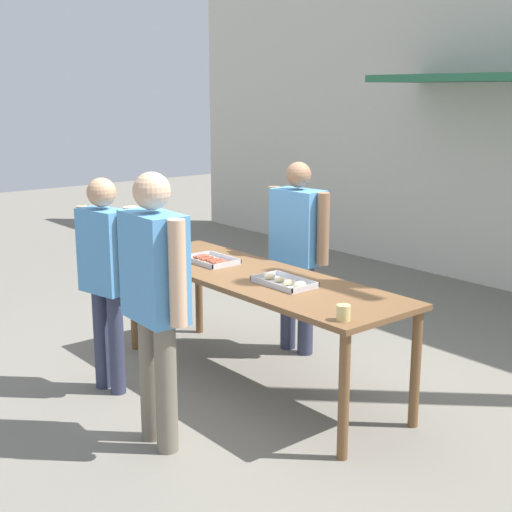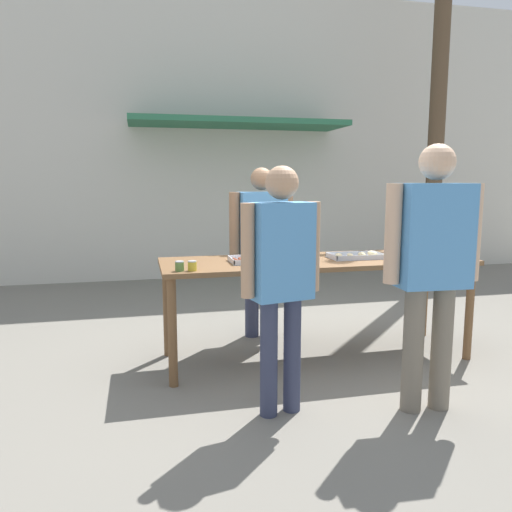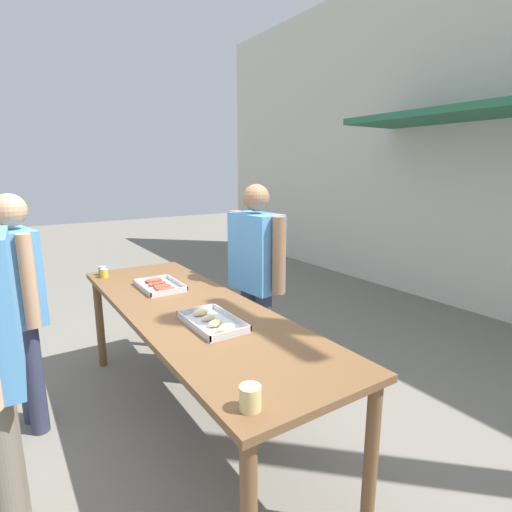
{
  "view_description": "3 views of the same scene",
  "coord_description": "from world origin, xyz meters",
  "px_view_note": "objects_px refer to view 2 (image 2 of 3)",
  "views": [
    {
      "loc": [
        4.09,
        -3.38,
        2.27
      ],
      "look_at": [
        0.0,
        0.0,
        1.03
      ],
      "focal_mm": 50.0,
      "sensor_mm": 36.0,
      "label": 1
    },
    {
      "loc": [
        -1.5,
        -4.03,
        1.56
      ],
      "look_at": [
        -0.55,
        -0.02,
        0.93
      ],
      "focal_mm": 35.0,
      "sensor_mm": 36.0,
      "label": 2
    },
    {
      "loc": [
        2.38,
        -1.04,
        1.81
      ],
      "look_at": [
        -0.32,
        0.73,
        1.09
      ],
      "focal_mm": 28.0,
      "sensor_mm": 36.0,
      "label": 3
    }
  ],
  "objects_px": {
    "food_tray_buns": "(357,256)",
    "condiment_jar_mustard": "(180,266)",
    "food_tray_sausages": "(256,260)",
    "person_server_behind_table": "(262,238)",
    "condiment_jar_ketchup": "(192,266)",
    "utility_pole": "(440,57)",
    "person_customer_holding_hotdog": "(281,269)",
    "beer_cup": "(461,254)",
    "person_customer_with_cup": "(432,257)"
  },
  "relations": [
    {
      "from": "beer_cup",
      "to": "utility_pole",
      "type": "relative_size",
      "value": 0.02
    },
    {
      "from": "person_customer_holding_hotdog",
      "to": "condiment_jar_ketchup",
      "type": "bearing_deg",
      "value": -63.49
    },
    {
      "from": "food_tray_sausages",
      "to": "food_tray_buns",
      "type": "height_order",
      "value": "food_tray_buns"
    },
    {
      "from": "food_tray_buns",
      "to": "beer_cup",
      "type": "xyz_separation_m",
      "value": [
        0.84,
        -0.27,
        0.03
      ]
    },
    {
      "from": "person_customer_holding_hotdog",
      "to": "person_customer_with_cup",
      "type": "relative_size",
      "value": 0.92
    },
    {
      "from": "condiment_jar_ketchup",
      "to": "beer_cup",
      "type": "relative_size",
      "value": 0.77
    },
    {
      "from": "food_tray_buns",
      "to": "person_customer_holding_hotdog",
      "type": "relative_size",
      "value": 0.28
    },
    {
      "from": "condiment_jar_mustard",
      "to": "condiment_jar_ketchup",
      "type": "distance_m",
      "value": 0.1
    },
    {
      "from": "food_tray_buns",
      "to": "beer_cup",
      "type": "height_order",
      "value": "beer_cup"
    },
    {
      "from": "food_tray_buns",
      "to": "utility_pole",
      "type": "xyz_separation_m",
      "value": [
        2.36,
        2.56,
        2.38
      ]
    },
    {
      "from": "person_server_behind_table",
      "to": "person_customer_with_cup",
      "type": "bearing_deg",
      "value": -75.4
    },
    {
      "from": "food_tray_buns",
      "to": "utility_pole",
      "type": "bearing_deg",
      "value": 47.25
    },
    {
      "from": "condiment_jar_mustard",
      "to": "beer_cup",
      "type": "bearing_deg",
      "value": 0.24
    },
    {
      "from": "food_tray_sausages",
      "to": "condiment_jar_mustard",
      "type": "relative_size",
      "value": 5.66
    },
    {
      "from": "food_tray_sausages",
      "to": "person_customer_with_cup",
      "type": "distance_m",
      "value": 1.46
    },
    {
      "from": "food_tray_buns",
      "to": "person_customer_holding_hotdog",
      "type": "bearing_deg",
      "value": -135.73
    },
    {
      "from": "condiment_jar_ketchup",
      "to": "utility_pole",
      "type": "relative_size",
      "value": 0.01
    },
    {
      "from": "condiment_jar_ketchup",
      "to": "utility_pole",
      "type": "bearing_deg",
      "value": 36.59
    },
    {
      "from": "food_tray_sausages",
      "to": "utility_pole",
      "type": "height_order",
      "value": "utility_pole"
    },
    {
      "from": "food_tray_sausages",
      "to": "food_tray_buns",
      "type": "distance_m",
      "value": 0.91
    },
    {
      "from": "person_customer_with_cup",
      "to": "person_server_behind_table",
      "type": "bearing_deg",
      "value": -66.53
    },
    {
      "from": "food_tray_sausages",
      "to": "beer_cup",
      "type": "bearing_deg",
      "value": -8.87
    },
    {
      "from": "food_tray_buns",
      "to": "beer_cup",
      "type": "distance_m",
      "value": 0.88
    },
    {
      "from": "food_tray_buns",
      "to": "condiment_jar_mustard",
      "type": "height_order",
      "value": "condiment_jar_mustard"
    },
    {
      "from": "person_server_behind_table",
      "to": "utility_pole",
      "type": "relative_size",
      "value": 0.26
    },
    {
      "from": "food_tray_sausages",
      "to": "person_customer_with_cup",
      "type": "relative_size",
      "value": 0.24
    },
    {
      "from": "person_server_behind_table",
      "to": "utility_pole",
      "type": "distance_m",
      "value": 4.21
    },
    {
      "from": "person_customer_with_cup",
      "to": "food_tray_buns",
      "type": "bearing_deg",
      "value": -86.04
    },
    {
      "from": "condiment_jar_mustard",
      "to": "person_server_behind_table",
      "type": "relative_size",
      "value": 0.05
    },
    {
      "from": "person_server_behind_table",
      "to": "person_customer_with_cup",
      "type": "relative_size",
      "value": 0.94
    },
    {
      "from": "condiment_jar_mustard",
      "to": "person_server_behind_table",
      "type": "distance_m",
      "value": 1.37
    },
    {
      "from": "condiment_jar_ketchup",
      "to": "person_server_behind_table",
      "type": "bearing_deg",
      "value": 52.66
    },
    {
      "from": "utility_pole",
      "to": "condiment_jar_ketchup",
      "type": "bearing_deg",
      "value": -143.41
    },
    {
      "from": "person_server_behind_table",
      "to": "person_customer_with_cup",
      "type": "xyz_separation_m",
      "value": [
        0.7,
        -1.87,
        0.07
      ]
    },
    {
      "from": "food_tray_sausages",
      "to": "beer_cup",
      "type": "height_order",
      "value": "beer_cup"
    },
    {
      "from": "food_tray_buns",
      "to": "condiment_jar_mustard",
      "type": "bearing_deg",
      "value": -169.79
    },
    {
      "from": "beer_cup",
      "to": "condiment_jar_ketchup",
      "type": "bearing_deg",
      "value": -179.5
    },
    {
      "from": "food_tray_buns",
      "to": "person_server_behind_table",
      "type": "xyz_separation_m",
      "value": [
        -0.68,
        0.75,
        0.09
      ]
    },
    {
      "from": "condiment_jar_ketchup",
      "to": "person_customer_holding_hotdog",
      "type": "relative_size",
      "value": 0.05
    },
    {
      "from": "person_customer_holding_hotdog",
      "to": "utility_pole",
      "type": "distance_m",
      "value": 5.35
    },
    {
      "from": "food_tray_sausages",
      "to": "condiment_jar_ketchup",
      "type": "distance_m",
      "value": 0.64
    },
    {
      "from": "condiment_jar_mustard",
      "to": "person_customer_holding_hotdog",
      "type": "height_order",
      "value": "person_customer_holding_hotdog"
    },
    {
      "from": "condiment_jar_mustard",
      "to": "condiment_jar_ketchup",
      "type": "xyz_separation_m",
      "value": [
        0.09,
        -0.01,
        0.0
      ]
    },
    {
      "from": "person_customer_with_cup",
      "to": "condiment_jar_mustard",
      "type": "bearing_deg",
      "value": -24.65
    },
    {
      "from": "food_tray_buns",
      "to": "condiment_jar_mustard",
      "type": "xyz_separation_m",
      "value": [
        -1.57,
        -0.28,
        0.02
      ]
    },
    {
      "from": "food_tray_buns",
      "to": "person_customer_with_cup",
      "type": "relative_size",
      "value": 0.26
    },
    {
      "from": "food_tray_buns",
      "to": "condiment_jar_ketchup",
      "type": "distance_m",
      "value": 1.5
    },
    {
      "from": "condiment_jar_ketchup",
      "to": "person_server_behind_table",
      "type": "distance_m",
      "value": 1.32
    },
    {
      "from": "person_customer_holding_hotdog",
      "to": "person_server_behind_table",
      "type": "bearing_deg",
      "value": -111.25
    },
    {
      "from": "condiment_jar_mustard",
      "to": "utility_pole",
      "type": "height_order",
      "value": "utility_pole"
    }
  ]
}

